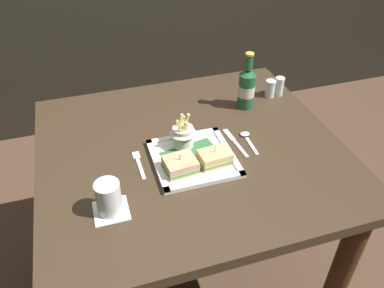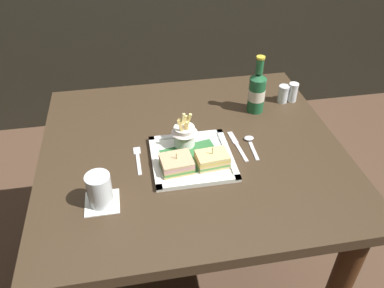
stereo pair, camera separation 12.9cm
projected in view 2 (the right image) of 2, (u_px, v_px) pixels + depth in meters
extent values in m
plane|color=#503828|center=(192.00, 276.00, 1.82)|extent=(6.00, 6.00, 0.00)
cube|color=#3B2C1D|center=(192.00, 151.00, 1.36)|extent=(1.04, 0.95, 0.04)
cylinder|color=#482C11|center=(87.00, 174.00, 1.84)|extent=(0.08, 0.08, 0.73)
cylinder|color=#493212|center=(263.00, 153.00, 1.96)|extent=(0.08, 0.08, 0.73)
cube|color=white|center=(192.00, 159.00, 1.29)|extent=(0.27, 0.27, 0.01)
cube|color=#2E6A36|center=(192.00, 157.00, 1.28)|extent=(0.21, 0.18, 0.00)
cube|color=white|center=(199.00, 182.00, 1.18)|extent=(0.27, 0.02, 0.01)
cube|color=white|center=(186.00, 135.00, 1.38)|extent=(0.27, 0.02, 0.01)
cube|color=white|center=(155.00, 161.00, 1.26)|extent=(0.02, 0.27, 0.01)
cube|color=white|center=(228.00, 153.00, 1.30)|extent=(0.02, 0.27, 0.01)
cube|color=tan|center=(177.00, 168.00, 1.24)|extent=(0.11, 0.10, 0.01)
cube|color=#4F9542|center=(177.00, 166.00, 1.23)|extent=(0.11, 0.10, 0.01)
cube|color=tan|center=(177.00, 164.00, 1.23)|extent=(0.11, 0.10, 0.01)
cube|color=#D79898|center=(177.00, 162.00, 1.22)|extent=(0.11, 0.10, 0.01)
cube|color=tan|center=(177.00, 159.00, 1.22)|extent=(0.11, 0.10, 0.01)
cylinder|color=tan|center=(177.00, 161.00, 1.22)|extent=(0.00, 0.00, 0.06)
cube|color=#D5BB82|center=(212.00, 163.00, 1.25)|extent=(0.11, 0.08, 0.01)
cube|color=#559444|center=(212.00, 161.00, 1.25)|extent=(0.11, 0.08, 0.01)
cube|color=#E2B87B|center=(212.00, 159.00, 1.24)|extent=(0.11, 0.08, 0.01)
cube|color=#DDBA50|center=(212.00, 157.00, 1.24)|extent=(0.11, 0.08, 0.01)
cube|color=#E2C37C|center=(212.00, 155.00, 1.23)|extent=(0.11, 0.08, 0.01)
cylinder|color=tan|center=(212.00, 156.00, 1.23)|extent=(0.00, 0.00, 0.07)
cylinder|color=white|center=(184.00, 136.00, 1.32)|extent=(0.07, 0.07, 0.07)
cone|color=white|center=(184.00, 128.00, 1.29)|extent=(0.09, 0.09, 0.03)
cube|color=#E4C653|center=(180.00, 126.00, 1.32)|extent=(0.02, 0.02, 0.05)
cube|color=#F1D07A|center=(187.00, 130.00, 1.28)|extent=(0.01, 0.01, 0.06)
cube|color=#E5D685|center=(182.00, 123.00, 1.30)|extent=(0.02, 0.01, 0.08)
cube|color=#E0CB73|center=(188.00, 122.00, 1.30)|extent=(0.03, 0.02, 0.08)
cube|color=#F3D778|center=(183.00, 124.00, 1.30)|extent=(0.03, 0.01, 0.07)
cube|color=#F3D072|center=(182.00, 130.00, 1.27)|extent=(0.03, 0.02, 0.08)
cube|color=#F4CB6C|center=(186.00, 131.00, 1.29)|extent=(0.01, 0.01, 0.05)
cube|color=#EFCC72|center=(179.00, 126.00, 1.31)|extent=(0.01, 0.01, 0.06)
cylinder|color=#1C5931|center=(256.00, 95.00, 1.49)|extent=(0.06, 0.06, 0.14)
cone|color=#205B34|center=(259.00, 76.00, 1.44)|extent=(0.06, 0.06, 0.02)
cylinder|color=#1E5D33|center=(260.00, 66.00, 1.41)|extent=(0.03, 0.03, 0.06)
cylinder|color=gold|center=(261.00, 58.00, 1.39)|extent=(0.03, 0.03, 0.01)
cylinder|color=beige|center=(257.00, 94.00, 1.48)|extent=(0.07, 0.07, 0.05)
cube|color=white|center=(102.00, 203.00, 1.13)|extent=(0.10, 0.10, 0.00)
cylinder|color=silver|center=(100.00, 190.00, 1.10)|extent=(0.07, 0.07, 0.10)
cylinder|color=silver|center=(100.00, 194.00, 1.11)|extent=(0.06, 0.06, 0.07)
cube|color=silver|center=(139.00, 164.00, 1.27)|extent=(0.01, 0.11, 0.00)
cube|color=silver|center=(137.00, 151.00, 1.32)|extent=(0.02, 0.04, 0.00)
cube|color=silver|center=(242.00, 152.00, 1.32)|extent=(0.02, 0.10, 0.00)
cube|color=silver|center=(233.00, 138.00, 1.38)|extent=(0.02, 0.07, 0.00)
cube|color=silver|center=(254.00, 151.00, 1.32)|extent=(0.02, 0.10, 0.00)
ellipsoid|color=silver|center=(249.00, 138.00, 1.37)|extent=(0.04, 0.03, 0.01)
cylinder|color=silver|center=(283.00, 95.00, 1.56)|extent=(0.04, 0.04, 0.06)
cylinder|color=white|center=(283.00, 98.00, 1.57)|extent=(0.04, 0.04, 0.03)
cylinder|color=silver|center=(284.00, 87.00, 1.54)|extent=(0.04, 0.04, 0.01)
cylinder|color=silver|center=(293.00, 93.00, 1.57)|extent=(0.04, 0.04, 0.07)
cylinder|color=#34372D|center=(292.00, 96.00, 1.57)|extent=(0.03, 0.03, 0.04)
cylinder|color=silver|center=(294.00, 85.00, 1.54)|extent=(0.04, 0.04, 0.01)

